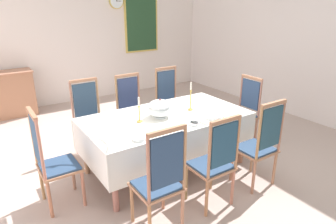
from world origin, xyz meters
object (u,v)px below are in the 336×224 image
chair_head_west (52,160)px  bowl_far_left (140,138)px  chair_north_a (90,118)px  chair_south_b (215,161)px  mounted_clock (116,1)px  candlestick_east (191,99)px  chair_head_east (244,110)px  framed_painting (141,21)px  candlestick_west (139,112)px  spoon_primary (220,116)px  chair_north_b (132,110)px  chair_south_a (160,180)px  dining_table (166,121)px  chair_south_c (260,144)px  bowl_near_right (194,123)px  soup_tureen (160,108)px  spoon_secondary (199,122)px  chair_north_c (170,101)px  bowl_near_left (214,117)px

chair_head_west → bowl_far_left: (0.84, -0.45, 0.22)m
chair_north_a → bowl_far_left: chair_north_a is taller
chair_south_b → mounted_clock: size_ratio=3.18×
candlestick_east → mounted_clock: 3.94m
chair_head_west → chair_head_east: bearing=90.0°
chair_north_a → framed_painting: bearing=-131.4°
candlestick_west → spoon_primary: (0.97, -0.40, -0.12)m
chair_north_b → framed_painting: (1.70, 2.71, 1.18)m
chair_south_a → candlestick_east: bearing=41.4°
chair_north_a → chair_head_east: chair_north_a is taller
dining_table → chair_south_c: size_ratio=1.89×
chair_north_a → bowl_near_right: chair_north_a is taller
soup_tureen → spoon_primary: size_ratio=1.79×
chair_north_a → spoon_secondary: chair_north_a is taller
mounted_clock → candlestick_west: bearing=-111.4°
chair_head_west → mounted_clock: bearing=145.6°
chair_north_c → bowl_near_left: 1.44m
dining_table → mounted_clock: mounted_clock is taller
dining_table → spoon_secondary: size_ratio=11.99×
dining_table → chair_south_c: (0.71, -0.97, -0.12)m
chair_north_c → bowl_far_left: (-1.35, -1.43, 0.22)m
candlestick_west → bowl_near_right: (0.52, -0.44, -0.11)m
chair_head_east → candlestick_east: (-1.08, 0.00, 0.38)m
candlestick_west → bowl_far_left: 0.52m
candlestick_west → spoon_primary: 1.06m
chair_north_c → chair_head_east: bearing=128.0°
soup_tureen → bowl_near_right: size_ratio=2.22×
spoon_primary → bowl_near_left: bearing=-165.3°
dining_table → bowl_near_left: 0.63m
chair_north_b → spoon_primary: chair_north_b is taller
chair_south_a → chair_south_b: 0.70m
chair_head_west → candlestick_west: bearing=90.0°
spoon_primary → spoon_secondary: (-0.36, -0.01, 0.00)m
chair_south_b → chair_south_c: 0.72m
chair_south_c → chair_head_east: chair_south_c is taller
bowl_near_right → spoon_secondary: (0.10, 0.03, -0.01)m
soup_tureen → dining_table: bearing=0.0°
spoon_primary → chair_south_b: bearing=-133.2°
bowl_near_left → chair_south_c: bearing=-64.2°
candlestick_east → bowl_near_left: size_ratio=2.07×
chair_south_c → candlestick_east: bearing=107.9°
chair_north_a → chair_north_b: size_ratio=1.01×
chair_south_c → bowl_near_left: 0.65m
chair_north_a → bowl_far_left: size_ratio=7.28×
chair_south_a → candlestick_west: 1.07m
bowl_far_left → spoon_secondary: size_ratio=0.88×
chair_north_a → chair_south_b: 2.06m
bowl_near_left → bowl_near_right: 0.33m
mounted_clock → dining_table: bearing=-105.8°
dining_table → bowl_near_left: bearing=-43.7°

